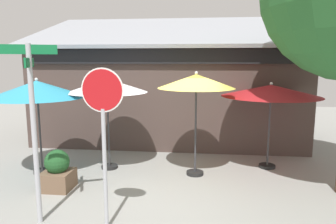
% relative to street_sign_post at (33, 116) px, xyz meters
% --- Properties ---
extents(ground_plane, '(28.00, 28.00, 0.10)m').
position_rel_street_sign_post_xyz_m(ground_plane, '(2.17, 1.73, -2.02)').
color(ground_plane, gray).
extents(cafe_building, '(9.68, 4.77, 4.72)m').
position_rel_street_sign_post_xyz_m(cafe_building, '(1.66, 6.74, -0.17)').
color(cafe_building, '#473833').
rests_on(cafe_building, ground).
extents(street_sign_post, '(0.92, 0.86, 3.20)m').
position_rel_street_sign_post_xyz_m(street_sign_post, '(0.00, 0.00, 0.00)').
color(street_sign_post, '#A8AAB2').
rests_on(street_sign_post, ground).
extents(stop_sign, '(0.73, 0.07, 2.81)m').
position_rel_street_sign_post_xyz_m(stop_sign, '(1.29, -0.09, -0.03)').
color(stop_sign, '#A8AAB2').
rests_on(stop_sign, ground).
extents(patio_umbrella_teal_left, '(2.40, 2.40, 2.49)m').
position_rel_street_sign_post_xyz_m(patio_umbrella_teal_left, '(-1.25, 2.42, 0.22)').
color(patio_umbrella_teal_left, black).
rests_on(patio_umbrella_teal_left, ground).
extents(patio_umbrella_ivory_center, '(2.13, 2.13, 2.52)m').
position_rel_street_sign_post_xyz_m(patio_umbrella_ivory_center, '(0.40, 2.98, 0.28)').
color(patio_umbrella_ivory_center, black).
rests_on(patio_umbrella_ivory_center, ground).
extents(patio_umbrella_mustard_right, '(1.92, 1.92, 2.66)m').
position_rel_street_sign_post_xyz_m(patio_umbrella_mustard_right, '(2.74, 2.76, 0.41)').
color(patio_umbrella_mustard_right, black).
rests_on(patio_umbrella_mustard_right, ground).
extents(patio_umbrella_crimson_far_right, '(2.62, 2.62, 2.35)m').
position_rel_street_sign_post_xyz_m(patio_umbrella_crimson_far_right, '(4.70, 3.53, 0.14)').
color(patio_umbrella_crimson_far_right, black).
rests_on(patio_umbrella_crimson_far_right, ground).
extents(sidewalk_planter, '(0.66, 0.66, 0.93)m').
position_rel_street_sign_post_xyz_m(sidewalk_planter, '(-0.35, 1.47, -1.54)').
color(sidewalk_planter, brown).
rests_on(sidewalk_planter, ground).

